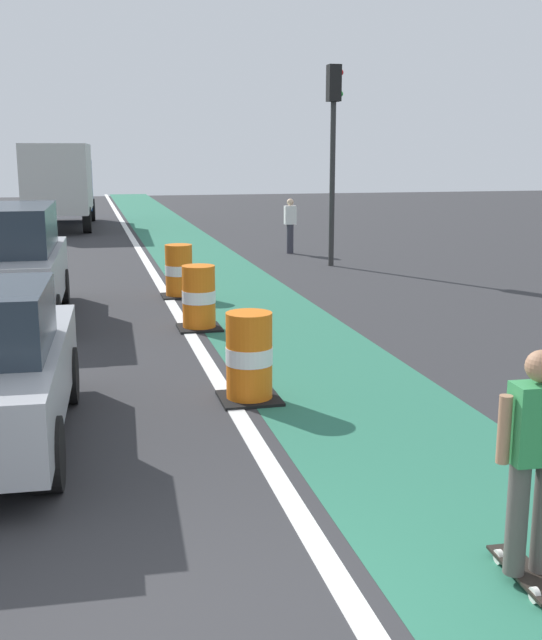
# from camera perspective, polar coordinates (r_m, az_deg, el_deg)

# --- Properties ---
(bike_lane_strip) EXTENTS (2.50, 80.00, 0.01)m
(bike_lane_strip) POSITION_cam_1_polar(r_m,az_deg,el_deg) (16.85, -2.47, 1.97)
(bike_lane_strip) COLOR #286B51
(bike_lane_strip) RESTS_ON ground
(lane_divider_stripe) EXTENTS (0.20, 80.00, 0.01)m
(lane_divider_stripe) POSITION_cam_1_polar(r_m,az_deg,el_deg) (16.63, -7.55, 1.75)
(lane_divider_stripe) COLOR silver
(lane_divider_stripe) RESTS_ON ground
(skateboarder_on_lane) EXTENTS (0.57, 0.81, 1.69)m
(skateboarder_on_lane) POSITION_cam_1_polar(r_m,az_deg,el_deg) (5.75, 18.54, -9.61)
(skateboarder_on_lane) COLOR black
(skateboarder_on_lane) RESTS_ON ground
(parked_suv_second) EXTENTS (2.04, 4.66, 2.04)m
(parked_suv_second) POSITION_cam_1_polar(r_m,az_deg,el_deg) (14.79, -18.57, 3.97)
(parked_suv_second) COLOR #9EA0A5
(parked_suv_second) RESTS_ON ground
(traffic_barrel_front) EXTENTS (0.73, 0.73, 1.09)m
(traffic_barrel_front) POSITION_cam_1_polar(r_m,az_deg,el_deg) (9.52, -1.59, -2.75)
(traffic_barrel_front) COLOR orange
(traffic_barrel_front) RESTS_ON ground
(traffic_barrel_mid) EXTENTS (0.73, 0.73, 1.09)m
(traffic_barrel_mid) POSITION_cam_1_polar(r_m,az_deg,el_deg) (13.40, -5.25, 1.58)
(traffic_barrel_mid) COLOR orange
(traffic_barrel_mid) RESTS_ON ground
(traffic_barrel_back) EXTENTS (0.73, 0.73, 1.09)m
(traffic_barrel_back) POSITION_cam_1_polar(r_m,az_deg,el_deg) (16.43, -6.68, 3.51)
(traffic_barrel_back) COLOR orange
(traffic_barrel_back) RESTS_ON ground
(delivery_truck_down_block) EXTENTS (2.64, 7.69, 3.23)m
(delivery_truck_down_block) POSITION_cam_1_polar(r_m,az_deg,el_deg) (32.26, -15.01, 9.75)
(delivery_truck_down_block) COLOR beige
(delivery_truck_down_block) RESTS_ON ground
(traffic_light_corner) EXTENTS (0.41, 0.32, 5.10)m
(traffic_light_corner) POSITION_cam_1_polar(r_m,az_deg,el_deg) (20.73, 4.54, 13.56)
(traffic_light_corner) COLOR #2D2D2D
(traffic_light_corner) RESTS_ON ground
(pedestrian_crossing) EXTENTS (0.34, 0.20, 1.61)m
(pedestrian_crossing) POSITION_cam_1_polar(r_m,az_deg,el_deg) (23.32, 1.40, 6.95)
(pedestrian_crossing) COLOR #33333D
(pedestrian_crossing) RESTS_ON ground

